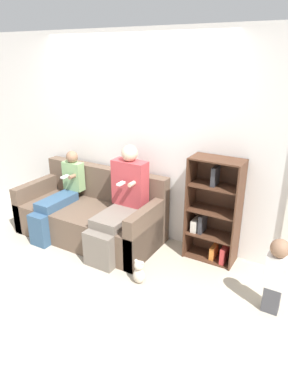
% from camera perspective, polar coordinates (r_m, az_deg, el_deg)
% --- Properties ---
extents(ground_plane, '(14.00, 14.00, 0.00)m').
position_cam_1_polar(ground_plane, '(4.14, -9.15, -11.51)').
color(ground_plane, '#B2A893').
extents(back_wall, '(10.00, 0.06, 2.55)m').
position_cam_1_polar(back_wall, '(4.39, -1.70, 8.98)').
color(back_wall, silver).
rests_on(back_wall, ground_plane).
extents(couch, '(1.89, 0.89, 0.87)m').
position_cam_1_polar(couch, '(4.57, -8.75, -3.95)').
color(couch, brown).
rests_on(couch, ground_plane).
extents(adult_seated, '(0.43, 0.83, 1.28)m').
position_cam_1_polar(adult_seated, '(4.07, -3.91, -1.51)').
color(adult_seated, '#70665B').
rests_on(adult_seated, ground_plane).
extents(child_seated, '(0.29, 0.84, 1.07)m').
position_cam_1_polar(child_seated, '(4.63, -13.95, -0.70)').
color(child_seated, '#335170').
rests_on(child_seated, ground_plane).
extents(toddler_standing, '(0.19, 0.17, 0.77)m').
position_cam_1_polar(toddler_standing, '(3.40, 21.13, -12.43)').
color(toddler_standing, '#47474C').
rests_on(toddler_standing, ground_plane).
extents(bookshelf, '(0.58, 0.31, 1.23)m').
position_cam_1_polar(bookshelf, '(4.01, 11.59, -3.46)').
color(bookshelf, '#4C2D1E').
rests_on(bookshelf, ground_plane).
extents(teddy_bear, '(0.14, 0.11, 0.28)m').
position_cam_1_polar(teddy_bear, '(3.70, -0.82, -13.22)').
color(teddy_bear, beige).
rests_on(teddy_bear, ground_plane).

